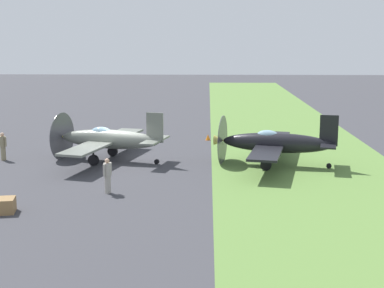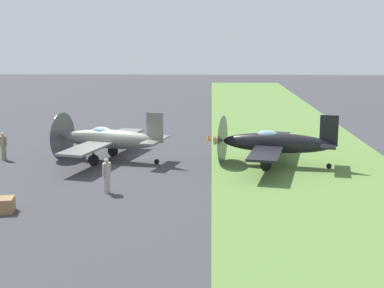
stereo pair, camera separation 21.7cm
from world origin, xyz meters
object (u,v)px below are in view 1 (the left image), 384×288
(airplane_lead, at_px, (108,139))
(supply_crate, at_px, (4,205))
(airplane_wingman, at_px, (275,143))
(ground_crew_mechanic, at_px, (3,146))
(runway_marker_cone, at_px, (208,137))
(ground_crew_chief, at_px, (108,175))

(airplane_lead, xyz_separation_m, supply_crate, (-10.31, 2.69, -1.04))
(airplane_wingman, distance_m, supply_crate, 15.84)
(airplane_wingman, bearing_deg, ground_crew_mechanic, 98.93)
(supply_crate, height_order, runway_marker_cone, supply_crate)
(airplane_wingman, distance_m, ground_crew_chief, 10.75)
(airplane_wingman, relative_size, ground_crew_mechanic, 5.31)
(airplane_wingman, bearing_deg, supply_crate, 138.58)
(supply_crate, relative_size, runway_marker_cone, 2.05)
(ground_crew_chief, height_order, supply_crate, ground_crew_chief)
(ground_crew_chief, height_order, ground_crew_mechanic, same)
(airplane_wingman, xyz_separation_m, supply_crate, (-9.37, 12.73, -1.04))
(airplane_lead, relative_size, airplane_wingman, 1.00)
(airplane_lead, xyz_separation_m, ground_crew_chief, (-7.13, -1.25, -0.45))
(airplane_lead, relative_size, ground_crew_chief, 5.29)
(airplane_lead, distance_m, runway_marker_cone, 9.49)
(ground_crew_mechanic, xyz_separation_m, supply_crate, (-10.32, -3.81, -0.59))
(airplane_wingman, xyz_separation_m, runway_marker_cone, (8.11, 3.92, -1.14))
(ground_crew_chief, bearing_deg, airplane_lead, 36.61)
(airplane_wingman, xyz_separation_m, ground_crew_chief, (-6.19, 8.78, -0.45))
(airplane_lead, distance_m, ground_crew_mechanic, 6.52)
(supply_crate, bearing_deg, airplane_lead, -14.64)
(ground_crew_mechanic, height_order, runway_marker_cone, ground_crew_mechanic)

